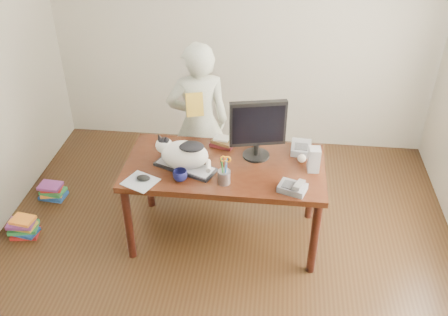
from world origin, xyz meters
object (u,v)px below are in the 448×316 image
(desk, at_px, (226,174))
(book_pile_a, at_px, (24,227))
(coffee_mug, at_px, (180,175))
(baseball, at_px, (302,158))
(speaker, at_px, (314,159))
(calculator, at_px, (301,148))
(phone, at_px, (293,187))
(person, at_px, (199,123))
(book_stack, at_px, (223,142))
(monitor, at_px, (258,127))
(pen_cup, at_px, (224,175))
(mouse, at_px, (143,178))
(book_pile_b, at_px, (52,191))
(cat, at_px, (183,153))
(keyboard, at_px, (185,167))

(desk, xyz_separation_m, book_pile_a, (-1.75, -0.28, -0.51))
(desk, xyz_separation_m, coffee_mug, (-0.31, -0.32, 0.19))
(baseball, bearing_deg, desk, -176.61)
(speaker, xyz_separation_m, calculator, (-0.09, 0.27, -0.07))
(phone, distance_m, person, 1.23)
(coffee_mug, height_order, book_stack, coffee_mug)
(monitor, relative_size, book_pile_a, 1.89)
(speaker, xyz_separation_m, book_pile_a, (-2.45, -0.21, -0.76))
(pen_cup, bearing_deg, person, 111.36)
(book_pile_a, bearing_deg, baseball, 7.58)
(mouse, distance_m, person, 0.93)
(book_pile_a, xyz_separation_m, book_pile_b, (0.03, 0.55, -0.02))
(mouse, height_order, book_pile_b, mouse)
(person, bearing_deg, baseball, 134.72)
(monitor, xyz_separation_m, phone, (0.30, -0.42, -0.26))
(coffee_mug, xyz_separation_m, phone, (0.86, -0.04, -0.01))
(phone, height_order, speaker, speaker)
(cat, xyz_separation_m, mouse, (-0.27, -0.20, -0.11))
(cat, distance_m, coffee_mug, 0.19)
(person, xyz_separation_m, book_pile_a, (-1.44, -0.80, -0.68))
(book_stack, xyz_separation_m, book_pile_a, (-1.70, -0.50, -0.69))
(phone, relative_size, book_pile_b, 0.91)
(mouse, xyz_separation_m, person, (0.29, 0.89, -0.00))
(mouse, bearing_deg, cat, 61.20)
(mouse, height_order, phone, phone)
(pen_cup, relative_size, book_stack, 1.08)
(desk, relative_size, book_pile_b, 6.20)
(coffee_mug, height_order, book_pile_a, coffee_mug)
(keyboard, bearing_deg, baseball, 34.12)
(mouse, height_order, calculator, calculator)
(phone, bearing_deg, baseball, 98.90)
(cat, height_order, baseball, cat)
(baseball, relative_size, book_stack, 0.30)
(cat, distance_m, book_pile_b, 1.68)
(mouse, bearing_deg, monitor, 51.15)
(cat, height_order, pen_cup, cat)
(calculator, bearing_deg, monitor, -155.20)
(keyboard, distance_m, cat, 0.13)
(phone, relative_size, book_stack, 1.03)
(mouse, xyz_separation_m, book_stack, (0.54, 0.58, 0.01))
(desk, bearing_deg, monitor, 14.14)
(phone, height_order, book_stack, phone)
(pen_cup, height_order, book_pile_b, pen_cup)
(speaker, distance_m, baseball, 0.15)
(cat, xyz_separation_m, book_pile_b, (-1.40, 0.43, -0.82))
(coffee_mug, distance_m, book_pile_b, 1.69)
(mouse, bearing_deg, person, 96.52)
(coffee_mug, height_order, book_pile_b, coffee_mug)
(monitor, relative_size, book_pile_b, 1.98)
(speaker, xyz_separation_m, book_stack, (-0.75, 0.29, -0.07))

